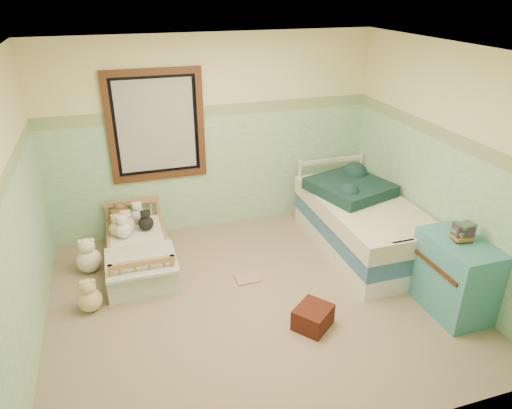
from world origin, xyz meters
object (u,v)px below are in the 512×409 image
object	(u,v)px
toddler_bed_frame	(140,258)
plush_floor_tan	(90,300)
red_pillow	(313,317)
plush_floor_cream	(89,260)
floor_book	(247,279)
twin_bed_frame	(361,241)
dresser	(455,276)

from	to	relation	value
toddler_bed_frame	plush_floor_tan	xyz separation A→B (m)	(-0.55, -0.72, 0.04)
plush_floor_tan	red_pillow	distance (m)	2.24
toddler_bed_frame	plush_floor_cream	xyz separation A→B (m)	(-0.56, 0.03, 0.05)
red_pillow	floor_book	world-z (taller)	red_pillow
twin_bed_frame	toddler_bed_frame	bearing A→B (deg)	169.81
plush_floor_tan	toddler_bed_frame	bearing A→B (deg)	52.67
plush_floor_cream	plush_floor_tan	bearing A→B (deg)	-89.04
toddler_bed_frame	plush_floor_cream	bearing A→B (deg)	176.74
toddler_bed_frame	plush_floor_tan	size ratio (longest dim) A/B	5.56
twin_bed_frame	red_pillow	world-z (taller)	twin_bed_frame
plush_floor_tan	red_pillow	xyz separation A→B (m)	(2.05, -0.91, -0.02)
twin_bed_frame	floor_book	bearing A→B (deg)	-172.22
dresser	red_pillow	bearing A→B (deg)	173.82
red_pillow	floor_book	distance (m)	1.02
red_pillow	dresser	bearing A→B (deg)	-6.18
dresser	red_pillow	world-z (taller)	dresser
dresser	plush_floor_tan	bearing A→B (deg)	163.09
dresser	plush_floor_cream	bearing A→B (deg)	152.65
red_pillow	floor_book	size ratio (longest dim) A/B	1.30
plush_floor_cream	dresser	size ratio (longest dim) A/B	0.36
plush_floor_tan	dresser	distance (m)	3.66
plush_floor_tan	dresser	xyz separation A→B (m)	(3.49, -1.06, 0.27)
dresser	floor_book	xyz separation A→B (m)	(-1.82, 1.10, -0.38)
toddler_bed_frame	red_pillow	distance (m)	2.21
toddler_bed_frame	dresser	xyz separation A→B (m)	(2.94, -1.78, 0.30)
twin_bed_frame	red_pillow	size ratio (longest dim) A/B	5.62
plush_floor_cream	dresser	distance (m)	3.95
toddler_bed_frame	plush_floor_cream	size ratio (longest dim) A/B	4.83
plush_floor_cream	twin_bed_frame	xyz separation A→B (m)	(3.21, -0.51, -0.03)
plush_floor_tan	twin_bed_frame	distance (m)	3.21
toddler_bed_frame	twin_bed_frame	world-z (taller)	twin_bed_frame
plush_floor_tan	red_pillow	world-z (taller)	plush_floor_tan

